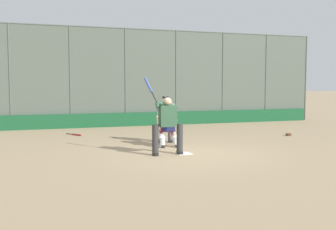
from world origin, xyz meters
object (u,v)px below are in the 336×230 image
at_px(catcher_behind_plate, 168,126).
at_px(umpire_home, 165,118).
at_px(spare_bat_near_backstop, 76,135).
at_px(batter_at_plate, 167,124).
at_px(fielding_glove_on_dirt, 289,134).

height_order(catcher_behind_plate, umpire_home, umpire_home).
bearing_deg(spare_bat_near_backstop, batter_at_plate, -13.04).
bearing_deg(spare_bat_near_backstop, umpire_home, 8.34).
distance_m(batter_at_plate, fielding_glove_on_dirt, 6.33).
bearing_deg(fielding_glove_on_dirt, catcher_behind_plate, 10.84).
bearing_deg(umpire_home, catcher_behind_plate, 84.35).
height_order(batter_at_plate, fielding_glove_on_dirt, batter_at_plate).
bearing_deg(fielding_glove_on_dirt, spare_bat_near_backstop, -18.81).
xyz_separation_m(batter_at_plate, spare_bat_near_backstop, (2.09, -5.10, -0.86)).
height_order(batter_at_plate, spare_bat_near_backstop, batter_at_plate).
distance_m(catcher_behind_plate, umpire_home, 0.85).
relative_size(catcher_behind_plate, fielding_glove_on_dirt, 4.54).
xyz_separation_m(catcher_behind_plate, fielding_glove_on_dirt, (-5.31, -1.02, -0.60)).
bearing_deg(umpire_home, spare_bat_near_backstop, -39.13).
distance_m(umpire_home, fielding_glove_on_dirt, 5.19).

